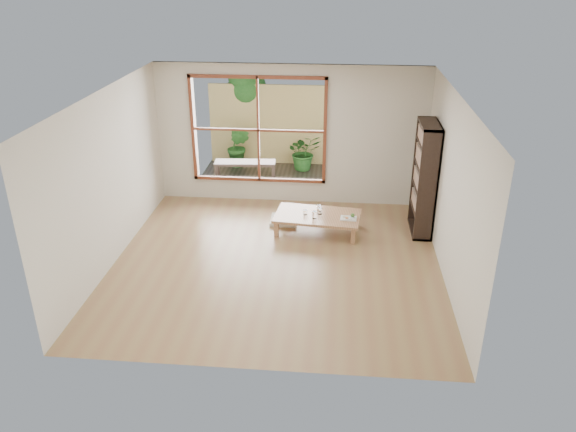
% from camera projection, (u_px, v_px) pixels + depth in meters
% --- Properties ---
extents(ground, '(5.00, 5.00, 0.00)m').
position_uv_depth(ground, '(277.00, 262.00, 8.69)').
color(ground, '#987A4C').
rests_on(ground, ground).
extents(low_table, '(1.51, 0.95, 0.31)m').
position_uv_depth(low_table, '(318.00, 217.00, 9.56)').
color(low_table, tan).
rests_on(low_table, ground).
extents(floor_cushion, '(0.48, 0.48, 0.07)m').
position_uv_depth(floor_cushion, '(284.00, 220.00, 10.00)').
color(floor_cushion, beige).
rests_on(floor_cushion, ground).
extents(bookshelf, '(0.30, 0.86, 1.90)m').
position_uv_depth(bookshelf, '(424.00, 179.00, 9.31)').
color(bookshelf, black).
rests_on(bookshelf, ground).
extents(glass_tall, '(0.07, 0.07, 0.13)m').
position_uv_depth(glass_tall, '(314.00, 215.00, 9.38)').
color(glass_tall, silver).
rests_on(glass_tall, low_table).
extents(glass_mid, '(0.08, 0.08, 0.11)m').
position_uv_depth(glass_mid, '(320.00, 211.00, 9.55)').
color(glass_mid, silver).
rests_on(glass_mid, low_table).
extents(glass_short, '(0.08, 0.08, 0.10)m').
position_uv_depth(glass_short, '(319.00, 208.00, 9.67)').
color(glass_short, silver).
rests_on(glass_short, low_table).
extents(glass_small, '(0.07, 0.07, 0.08)m').
position_uv_depth(glass_small, '(305.00, 212.00, 9.53)').
color(glass_small, silver).
rests_on(glass_small, low_table).
extents(food_tray, '(0.28, 0.21, 0.09)m').
position_uv_depth(food_tray, '(349.00, 218.00, 9.39)').
color(food_tray, white).
rests_on(food_tray, low_table).
extents(deck, '(2.80, 2.00, 0.05)m').
position_uv_depth(deck, '(267.00, 179.00, 11.96)').
color(deck, '#312C24').
rests_on(deck, ground).
extents(garden_bench, '(1.29, 0.47, 0.40)m').
position_uv_depth(garden_bench, '(245.00, 164.00, 11.72)').
color(garden_bench, black).
rests_on(garden_bench, deck).
extents(bamboo_fence, '(2.80, 0.06, 1.80)m').
position_uv_depth(bamboo_fence, '(272.00, 125.00, 12.49)').
color(bamboo_fence, tan).
rests_on(bamboo_fence, ground).
extents(shrub_right, '(0.88, 0.83, 0.80)m').
position_uv_depth(shrub_right, '(304.00, 152.00, 12.27)').
color(shrub_right, '#2A5C22').
rests_on(shrub_right, deck).
extents(shrub_left, '(0.59, 0.52, 0.92)m').
position_uv_depth(shrub_left, '(238.00, 146.00, 12.42)').
color(shrub_left, '#2A5C22').
rests_on(shrub_left, deck).
extents(garden_tree, '(1.04, 0.85, 2.22)m').
position_uv_depth(garden_tree, '(243.00, 89.00, 12.51)').
color(garden_tree, '#4C3D2D').
rests_on(garden_tree, ground).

